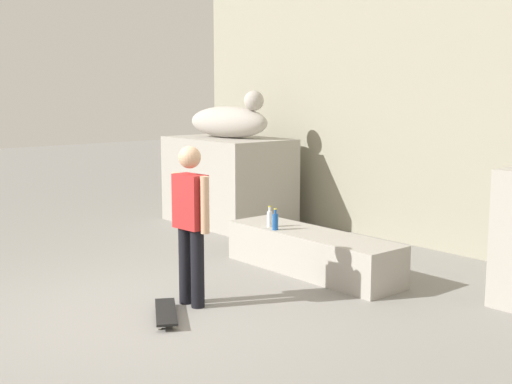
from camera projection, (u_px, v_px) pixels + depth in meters
name	position (u px, v px, depth m)	size (l,w,h in m)	color
ground_plane	(127.00, 317.00, 6.69)	(40.00, 40.00, 0.00)	gray
facade_wall	(440.00, 15.00, 9.38)	(9.77, 0.60, 6.51)	gray
pedestal_left	(229.00, 181.00, 11.29)	(2.06, 1.34, 1.44)	#A39E93
statue_reclining_left	(230.00, 121.00, 11.11)	(1.68, 0.84, 0.78)	#B3ABA2
ledge_block	(312.00, 252.00, 8.28)	(2.46, 0.67, 0.51)	#A39E93
skater	(191.00, 219.00, 6.93)	(0.54, 0.23, 1.67)	black
skateboard	(166.00, 312.00, 6.65)	(0.79, 0.58, 0.08)	black
bottle_blue	(275.00, 221.00, 8.36)	(0.07, 0.07, 0.27)	#194C99
bottle_clear	(270.00, 218.00, 8.55)	(0.07, 0.07, 0.27)	silver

